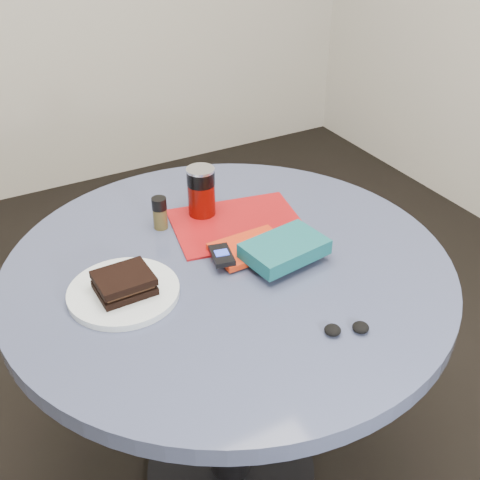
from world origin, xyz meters
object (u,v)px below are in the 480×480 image
soda_can (201,192)px  headphones (347,329)px  novel (285,249)px  magazine (237,224)px  plate (124,292)px  sandwich (124,283)px  pepper_grinder (160,213)px  mp3_player (222,255)px  red_book (250,248)px  table (229,318)px

soda_can → headphones: soda_can is taller
novel → magazine: bearing=86.6°
magazine → novel: 0.19m
plate → novel: size_ratio=1.30×
sandwich → novel: 0.35m
pepper_grinder → headphones: (0.16, -0.52, -0.03)m
novel → mp3_player: bearing=147.2°
plate → red_book: bearing=2.0°
plate → pepper_grinder: size_ratio=2.82×
table → plate: bearing=179.7°
sandwich → soda_can: bearing=38.0°
plate → sandwich: (0.00, -0.01, 0.03)m
soda_can → pepper_grinder: size_ratio=1.59×
table → headphones: 0.37m
magazine → novel: novel is taller
sandwich → mp3_player: size_ratio=1.35×
headphones → novel: bearing=85.6°
sandwich → red_book: sandwich is taller
plate → soda_can: soda_can is taller
mp3_player → red_book: bearing=9.6°
red_book → pepper_grinder: bearing=123.7°
red_book → sandwich: bearing=-177.9°
mp3_player → headphones: (0.11, -0.31, -0.02)m
sandwich → novel: bearing=-9.0°
soda_can → mp3_player: soda_can is taller
pepper_grinder → novel: pepper_grinder is taller
novel → sandwich: bearing=163.2°
magazine → novel: size_ratio=1.74×
table → sandwich: sandwich is taller
plate → pepper_grinder: (0.17, 0.21, 0.03)m
sandwich → magazine: bearing=22.0°
pepper_grinder → mp3_player: (0.06, -0.21, -0.02)m
magazine → headphones: 0.44m
novel → headphones: size_ratio=1.90×
table → mp3_player: 0.19m
soda_can → red_book: bearing=-83.6°
plate → novel: (0.35, -0.06, 0.03)m
soda_can → novel: size_ratio=0.73×
soda_can → magazine: soda_can is taller
red_book → magazine: bearing=73.7°
red_book → mp3_player: 0.08m
table → plate: (-0.24, 0.00, 0.17)m
headphones → red_book: bearing=94.9°
table → headphones: headphones is taller
table → magazine: magazine is taller
pepper_grinder → red_book: bearing=-55.3°
table → mp3_player: mp3_player is taller
table → pepper_grinder: (-0.07, 0.21, 0.21)m
plate → sandwich: bearing=-74.1°
sandwich → mp3_player: sandwich is taller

